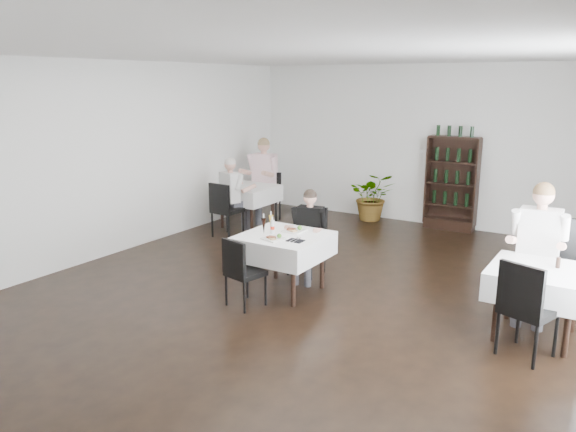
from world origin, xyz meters
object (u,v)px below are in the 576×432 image
(diner_main, at_px, (308,228))
(potted_tree, at_px, (373,196))
(main_table, at_px, (284,246))
(wine_shelf, at_px, (452,184))

(diner_main, bearing_deg, potted_tree, 100.02)
(main_table, relative_size, diner_main, 0.81)
(wine_shelf, height_order, main_table, wine_shelf)
(potted_tree, height_order, diner_main, diner_main)
(wine_shelf, relative_size, diner_main, 1.38)
(wine_shelf, relative_size, potted_tree, 1.83)
(wine_shelf, relative_size, main_table, 1.70)
(main_table, xyz_separation_m, diner_main, (0.05, 0.55, 0.11))
(main_table, bearing_deg, wine_shelf, 78.22)
(potted_tree, bearing_deg, wine_shelf, 4.36)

